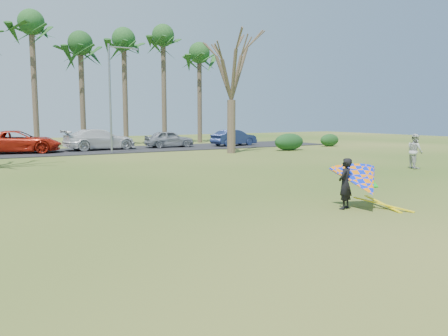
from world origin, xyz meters
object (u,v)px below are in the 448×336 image
bare_tree_right (231,65)px  kite_flyer (361,181)px  car_3 (100,139)px  car_5 (234,138)px  streetlight (112,93)px  car_2 (18,142)px  pedestrian_a (415,151)px  car_4 (169,139)px

bare_tree_right → kite_flyer: size_ratio=3.86×
car_3 → car_5: car_3 is taller
bare_tree_right → car_5: 9.52m
streetlight → car_5: size_ratio=1.80×
car_2 → kite_flyer: bearing=-153.2°
bare_tree_right → pedestrian_a: bare_tree_right is taller
bare_tree_right → car_4: bare_tree_right is taller
bare_tree_right → car_3: 12.33m
car_4 → car_3: bearing=93.4°
car_2 → car_5: 18.17m
streetlight → kite_flyer: size_ratio=3.35×
car_4 → bare_tree_right: bearing=-161.0°
car_4 → pedestrian_a: (5.25, -20.77, 0.14)m
car_2 → kite_flyer: kite_flyer is taller
car_3 → car_2: bearing=87.0°
streetlight → kite_flyer: 23.41m
bare_tree_right → car_3: bearing=136.5°
bare_tree_right → kite_flyer: bearing=-110.3°
car_5 → car_2: bearing=79.0°
streetlight → pedestrian_a: streetlight is taller
car_2 → kite_flyer: 27.33m
car_2 → pedestrian_a: size_ratio=3.23×
streetlight → car_5: streetlight is taller
bare_tree_right → car_2: (-14.00, 7.32, -5.67)m
pedestrian_a → bare_tree_right: bearing=38.3°
car_3 → car_5: bearing=-100.8°
car_4 → car_5: 6.15m
car_3 → car_4: 6.03m
pedestrian_a → car_4: bearing=38.4°
car_2 → car_4: car_2 is taller
car_5 → pedestrian_a: 19.71m
bare_tree_right → car_2: bearing=152.4°
car_3 → kite_flyer: size_ratio=2.42×
pedestrian_a → car_5: bearing=21.9°
kite_flyer → car_3: bearing=91.9°
car_5 → streetlight: bearing=93.2°
car_5 → bare_tree_right: bearing=138.9°
car_3 → car_5: (12.08, -1.20, -0.11)m
bare_tree_right → car_3: bare_tree_right is taller
bare_tree_right → pedestrian_a: (3.34, -13.35, -5.64)m
car_5 → kite_flyer: kite_flyer is taller
car_4 → kite_flyer: 27.03m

